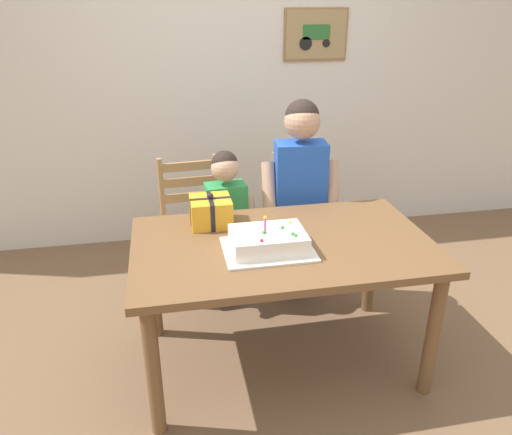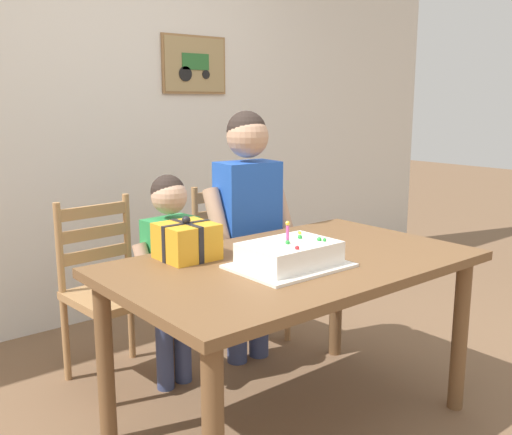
{
  "view_description": "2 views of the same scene",
  "coord_description": "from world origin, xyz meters",
  "px_view_note": "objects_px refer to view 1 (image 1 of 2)",
  "views": [
    {
      "loc": [
        -0.56,
        -2.16,
        1.88
      ],
      "look_at": [
        -0.11,
        0.15,
        0.83
      ],
      "focal_mm": 34.29,
      "sensor_mm": 36.0,
      "label": 1
    },
    {
      "loc": [
        -1.6,
        -1.69,
        1.4
      ],
      "look_at": [
        -0.06,
        0.17,
        0.91
      ],
      "focal_mm": 40.58,
      "sensor_mm": 36.0,
      "label": 2
    }
  ],
  "objects_px": {
    "birthday_cake": "(268,242)",
    "gift_box_red_large": "(211,211)",
    "dining_table": "(283,258)",
    "chair_left": "(194,226)",
    "child_older": "(300,184)",
    "child_younger": "(226,215)",
    "chair_right": "(305,217)"
  },
  "relations": [
    {
      "from": "chair_left",
      "to": "birthday_cake",
      "type": "bearing_deg",
      "value": -72.62
    },
    {
      "from": "chair_left",
      "to": "child_older",
      "type": "distance_m",
      "value": 0.8
    },
    {
      "from": "gift_box_red_large",
      "to": "chair_left",
      "type": "distance_m",
      "value": 0.71
    },
    {
      "from": "birthday_cake",
      "to": "child_younger",
      "type": "relative_size",
      "value": 0.41
    },
    {
      "from": "child_younger",
      "to": "gift_box_red_large",
      "type": "bearing_deg",
      "value": -110.46
    },
    {
      "from": "chair_left",
      "to": "child_younger",
      "type": "relative_size",
      "value": 0.87
    },
    {
      "from": "chair_right",
      "to": "birthday_cake",
      "type": "bearing_deg",
      "value": -116.58
    },
    {
      "from": "chair_left",
      "to": "gift_box_red_large",
      "type": "bearing_deg",
      "value": -83.89
    },
    {
      "from": "child_younger",
      "to": "chair_right",
      "type": "bearing_deg",
      "value": 23.54
    },
    {
      "from": "child_older",
      "to": "chair_right",
      "type": "bearing_deg",
      "value": 64.07
    },
    {
      "from": "chair_left",
      "to": "chair_right",
      "type": "xyz_separation_m",
      "value": [
        0.79,
        -0.0,
        0.0
      ]
    },
    {
      "from": "child_older",
      "to": "chair_left",
      "type": "bearing_deg",
      "value": 158.52
    },
    {
      "from": "child_younger",
      "to": "chair_left",
      "type": "bearing_deg",
      "value": 126.48
    },
    {
      "from": "birthday_cake",
      "to": "chair_right",
      "type": "height_order",
      "value": "birthday_cake"
    },
    {
      "from": "birthday_cake",
      "to": "gift_box_red_large",
      "type": "xyz_separation_m",
      "value": [
        -0.24,
        0.37,
        0.03
      ]
    },
    {
      "from": "dining_table",
      "to": "gift_box_red_large",
      "type": "xyz_separation_m",
      "value": [
        -0.34,
        0.29,
        0.17
      ]
    },
    {
      "from": "child_younger",
      "to": "child_older",
      "type": "bearing_deg",
      "value": -0.08
    },
    {
      "from": "dining_table",
      "to": "gift_box_red_large",
      "type": "bearing_deg",
      "value": 138.82
    },
    {
      "from": "dining_table",
      "to": "child_older",
      "type": "distance_m",
      "value": 0.71
    },
    {
      "from": "chair_right",
      "to": "child_younger",
      "type": "distance_m",
      "value": 0.68
    },
    {
      "from": "birthday_cake",
      "to": "gift_box_red_large",
      "type": "height_order",
      "value": "birthday_cake"
    },
    {
      "from": "birthday_cake",
      "to": "child_younger",
      "type": "bearing_deg",
      "value": 98.92
    },
    {
      "from": "gift_box_red_large",
      "to": "chair_right",
      "type": "relative_size",
      "value": 0.24
    },
    {
      "from": "birthday_cake",
      "to": "chair_left",
      "type": "distance_m",
      "value": 1.08
    },
    {
      "from": "child_older",
      "to": "gift_box_red_large",
      "type": "bearing_deg",
      "value": -150.23
    },
    {
      "from": "chair_right",
      "to": "gift_box_red_large",
      "type": "bearing_deg",
      "value": -140.25
    },
    {
      "from": "chair_right",
      "to": "child_younger",
      "type": "xyz_separation_m",
      "value": [
        -0.6,
        -0.26,
        0.18
      ]
    },
    {
      "from": "dining_table",
      "to": "gift_box_red_large",
      "type": "distance_m",
      "value": 0.48
    },
    {
      "from": "birthday_cake",
      "to": "gift_box_red_large",
      "type": "distance_m",
      "value": 0.44
    },
    {
      "from": "gift_box_red_large",
      "to": "child_younger",
      "type": "bearing_deg",
      "value": 69.54
    },
    {
      "from": "birthday_cake",
      "to": "chair_left",
      "type": "relative_size",
      "value": 0.48
    },
    {
      "from": "chair_right",
      "to": "child_older",
      "type": "distance_m",
      "value": 0.46
    }
  ]
}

